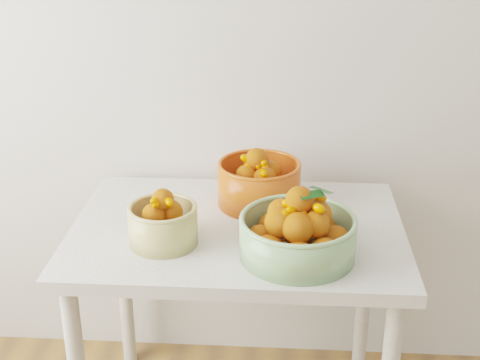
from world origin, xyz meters
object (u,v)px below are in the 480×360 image
at_px(bowl_green, 298,233).
at_px(bowl_orange, 259,182).
at_px(table, 238,254).
at_px(bowl_cream, 163,223).

bearing_deg(bowl_green, bowl_orange, 109.90).
bearing_deg(table, bowl_cream, -149.32).
height_order(table, bowl_orange, bowl_orange).
xyz_separation_m(table, bowl_orange, (0.06, 0.16, 0.17)).
bearing_deg(bowl_cream, bowl_green, -7.67).
relative_size(table, bowl_cream, 4.17).
relative_size(bowl_cream, bowl_orange, 0.74).
bearing_deg(table, bowl_green, -44.12).
height_order(bowl_cream, bowl_orange, bowl_orange).
relative_size(bowl_green, bowl_orange, 1.31).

